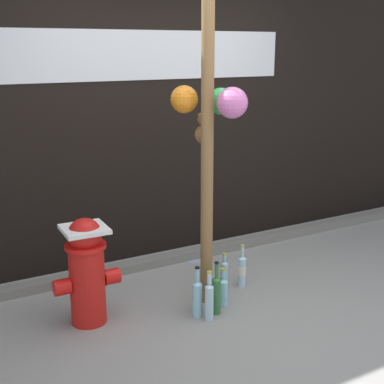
% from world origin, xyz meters
% --- Properties ---
extents(ground_plane, '(14.00, 14.00, 0.00)m').
position_xyz_m(ground_plane, '(0.00, 0.00, 0.00)').
color(ground_plane, gray).
extents(building_wall, '(10.00, 0.21, 3.44)m').
position_xyz_m(building_wall, '(-0.00, 1.68, 1.72)').
color(building_wall, black).
rests_on(building_wall, ground_plane).
extents(curb_strip, '(8.00, 0.12, 0.08)m').
position_xyz_m(curb_strip, '(0.00, 1.29, 0.04)').
color(curb_strip, slate).
rests_on(curb_strip, ground_plane).
extents(memorial_post, '(0.51, 0.54, 2.83)m').
position_xyz_m(memorial_post, '(-0.15, 0.47, 1.69)').
color(memorial_post, olive).
rests_on(memorial_post, ground_plane).
extents(fire_hydrant, '(0.48, 0.32, 0.79)m').
position_xyz_m(fire_hydrant, '(-1.10, 0.59, 0.41)').
color(fire_hydrant, red).
rests_on(fire_hydrant, ground_plane).
extents(bottle_0, '(0.07, 0.07, 0.36)m').
position_xyz_m(bottle_0, '(0.22, 0.55, 0.14)').
color(bottle_0, '#B2DBEA').
rests_on(bottle_0, ground_plane).
extents(bottle_1, '(0.06, 0.06, 0.35)m').
position_xyz_m(bottle_1, '(0.01, 0.50, 0.15)').
color(bottle_1, '#93CCE0').
rests_on(bottle_1, ground_plane).
extents(bottle_2, '(0.07, 0.07, 0.39)m').
position_xyz_m(bottle_2, '(-0.37, 0.27, 0.16)').
color(bottle_2, '#93CCE0').
rests_on(bottle_2, ground_plane).
extents(bottle_3, '(0.08, 0.08, 0.31)m').
position_xyz_m(bottle_3, '(-0.11, 0.33, 0.12)').
color(bottle_3, '#93CCE0').
rests_on(bottle_3, ground_plane).
extents(bottle_4, '(0.06, 0.06, 0.38)m').
position_xyz_m(bottle_4, '(-0.32, 0.18, 0.16)').
color(bottle_4, '#B2DBEA').
rests_on(bottle_4, ground_plane).
extents(bottle_5, '(0.06, 0.06, 0.36)m').
position_xyz_m(bottle_5, '(-0.04, 0.66, 0.16)').
color(bottle_5, '#337038').
rests_on(bottle_5, ground_plane).
extents(bottle_6, '(0.07, 0.07, 0.41)m').
position_xyz_m(bottle_6, '(-0.23, 0.24, 0.16)').
color(bottle_6, '#337038').
rests_on(bottle_6, ground_plane).
extents(bottle_7, '(0.06, 0.06, 0.32)m').
position_xyz_m(bottle_7, '(-0.32, 0.36, 0.13)').
color(bottle_7, '#93CCE0').
rests_on(bottle_7, ground_plane).
extents(litter_0, '(0.13, 0.08, 0.01)m').
position_xyz_m(litter_0, '(0.14, 1.20, 0.00)').
color(litter_0, '#8C99B2').
rests_on(litter_0, ground_plane).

